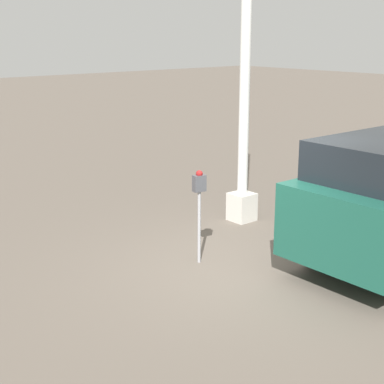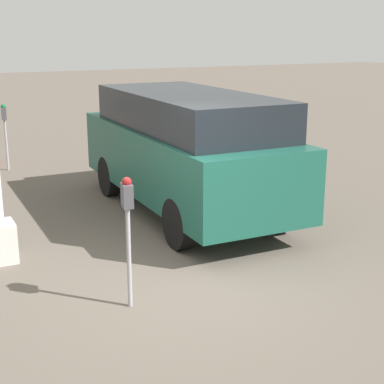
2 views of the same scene
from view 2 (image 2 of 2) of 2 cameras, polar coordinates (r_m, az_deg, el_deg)
ground_plane at (r=7.43m, az=-2.34°, el=-8.77°), size 80.00×80.00×0.00m
parking_meter_near at (r=6.46m, az=-6.27°, el=-1.99°), size 0.22×0.14×1.52m
parking_meter_far at (r=13.70m, az=-17.72°, el=6.51°), size 0.22×0.14×1.49m
parked_van at (r=9.92m, az=-0.62°, el=4.33°), size 5.14×1.97×2.07m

